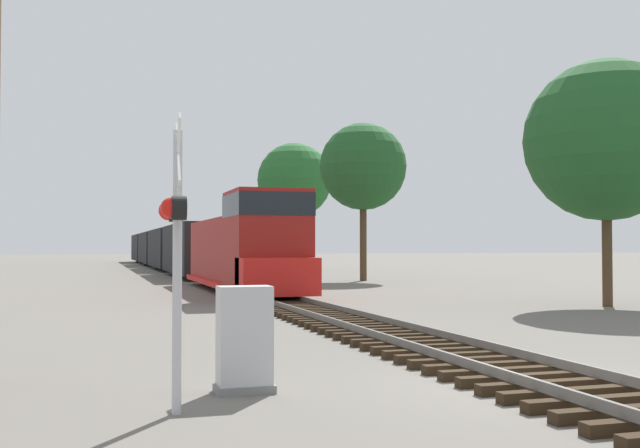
{
  "coord_description": "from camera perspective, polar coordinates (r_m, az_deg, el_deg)",
  "views": [
    {
      "loc": [
        -6.55,
        -9.86,
        2.13
      ],
      "look_at": [
        -0.59,
        9.73,
        2.74
      ],
      "focal_mm": 42.0,
      "sensor_mm": 36.0,
      "label": 1
    }
  ],
  "objects": [
    {
      "name": "ground_plane",
      "position": [
        12.02,
        16.77,
        -11.84
      ],
      "size": [
        400.0,
        400.0,
        0.0
      ],
      "primitive_type": "plane",
      "color": "#666059"
    },
    {
      "name": "rail_track_bed",
      "position": [
        12.0,
        16.76,
        -11.2
      ],
      "size": [
        2.6,
        160.0,
        0.31
      ],
      "color": "black",
      "rests_on": "ground"
    },
    {
      "name": "freight_train",
      "position": [
        66.44,
        -11.28,
        -1.87
      ],
      "size": [
        2.96,
        81.34,
        4.31
      ],
      "color": "maroon",
      "rests_on": "ground"
    },
    {
      "name": "crossing_signal_near",
      "position": [
        9.72,
        -10.97,
        -0.47
      ],
      "size": [
        0.36,
        1.01,
        3.78
      ],
      "rotation": [
        0.0,
        0.0,
        -1.62
      ],
      "color": "#B7B7BC",
      "rests_on": "ground"
    },
    {
      "name": "relay_cabinet",
      "position": [
        11.08,
        -5.78,
        -8.79
      ],
      "size": [
        0.85,
        0.52,
        1.55
      ],
      "color": "slate",
      "rests_on": "ground"
    },
    {
      "name": "tree_far_right",
      "position": [
        28.66,
        20.95,
        5.97
      ],
      "size": [
        5.76,
        5.76,
        8.79
      ],
      "color": "#473521",
      "rests_on": "ground"
    },
    {
      "name": "tree_mid_background",
      "position": [
        46.52,
        3.3,
        4.36
      ],
      "size": [
        5.4,
        5.4,
        9.77
      ],
      "color": "#473521",
      "rests_on": "ground"
    },
    {
      "name": "tree_deep_background",
      "position": [
        65.32,
        -1.96,
        3.35
      ],
      "size": [
        6.48,
        6.48,
        11.14
      ],
      "color": "#473521",
      "rests_on": "ground"
    }
  ]
}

